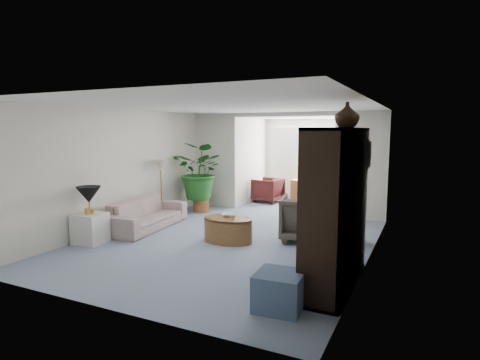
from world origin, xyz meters
The scene contains 26 objects.
floor centered at (0.00, 0.00, 0.00)m, with size 6.00×6.00×0.00m, color #8C9EB9.
sunroom_floor centered at (0.00, 4.10, 0.00)m, with size 2.60×2.60×0.00m, color #8C9EB9.
back_pier_left centered at (-1.90, 3.00, 1.25)m, with size 1.20×0.12×2.50m, color silver.
back_pier_right centered at (1.90, 3.00, 1.25)m, with size 1.20×0.12×2.50m, color silver.
back_header centered at (0.00, 3.00, 2.45)m, with size 2.60×0.12×0.10m, color silver.
window_pane centered at (0.00, 5.18, 1.40)m, with size 2.20×0.02×1.50m, color white.
window_blinds centered at (0.00, 5.15, 1.40)m, with size 2.20×0.02×1.50m, color white.
framed_picture centered at (2.46, -0.10, 1.70)m, with size 0.04×0.50×0.40m, color #B8AF93.
sofa centered at (-2.03, 0.26, 0.31)m, with size 2.11×0.82×0.62m, color #BEB5A1.
end_table centered at (-2.23, -1.09, 0.28)m, with size 0.50×0.50×0.55m, color silver.
table_lamp centered at (-2.23, -1.09, 0.90)m, with size 0.44×0.44×0.30m, color black.
floor_lamp centered at (-2.28, 1.11, 1.25)m, with size 0.36×0.36×0.28m, color beige.
coffee_table centered at (-0.01, 0.10, 0.23)m, with size 0.95×0.95×0.45m, color olive.
coffee_bowl centered at (-0.06, 0.20, 0.48)m, with size 0.23×0.23×0.06m, color silver.
coffee_cup centered at (0.14, 0.00, 0.49)m, with size 0.09×0.09×0.09m, color #BAB8A2.
wingback_chair centered at (1.27, 0.81, 0.42)m, with size 0.90×0.93×0.85m, color #5B5448.
side_table_dark centered at (1.97, 1.11, 0.32)m, with size 0.53×0.42×0.63m, color black.
entertainment_cabinet centered at (2.23, -1.10, 1.05)m, with size 0.50×1.89×2.09m, color black.
cabinet_urn centered at (2.23, -0.60, 2.27)m, with size 0.34×0.34×0.36m, color black.
ottoman centered at (1.81, -2.12, 0.21)m, with size 0.54×0.54×0.43m, color slate.
plant_pot centered at (-1.87, 2.21, 0.16)m, with size 0.40×0.40×0.32m, color brown.
house_plant centered at (-1.87, 2.21, 1.04)m, with size 1.29×1.12×1.44m, color #215D20.
sunroom_chair_blue centered at (0.65, 4.22, 0.37)m, with size 0.78×0.81×0.73m, color slate.
sunroom_chair_maroon centered at (-0.85, 4.22, 0.35)m, with size 0.74×0.76×0.70m, color #521D1C.
sunroom_table centered at (-0.10, 4.97, 0.30)m, with size 0.49×0.38×0.60m, color olive.
shelf_clutter centered at (2.18, -1.21, 1.09)m, with size 0.30×1.15×1.06m.
Camera 1 is at (3.29, -6.25, 2.06)m, focal length 29.49 mm.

